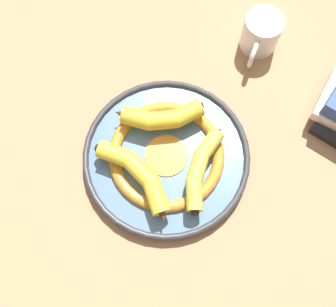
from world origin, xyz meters
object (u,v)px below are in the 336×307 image
(banana_c, at_px, (160,117))
(coffee_mug, at_px, (261,34))
(decorative_bowl, at_px, (168,157))
(banana_a, at_px, (201,167))
(banana_b, at_px, (138,175))

(banana_c, bearing_deg, coffee_mug, 37.42)
(decorative_bowl, bearing_deg, banana_a, 98.27)
(decorative_bowl, distance_m, coffee_mug, 0.34)
(decorative_bowl, distance_m, banana_a, 0.08)
(banana_a, distance_m, banana_b, 0.12)
(decorative_bowl, bearing_deg, banana_c, -132.93)
(decorative_bowl, xyz_separation_m, banana_a, (-0.01, 0.07, 0.03))
(banana_b, relative_size, coffee_mug, 1.59)
(banana_b, height_order, coffee_mug, coffee_mug)
(banana_a, relative_size, banana_b, 0.88)
(banana_c, bearing_deg, decorative_bowl, -83.76)
(banana_b, bearing_deg, banana_a, -126.66)
(coffee_mug, bearing_deg, banana_b, -17.62)
(decorative_bowl, height_order, banana_c, banana_c)
(banana_a, relative_size, coffee_mug, 1.39)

